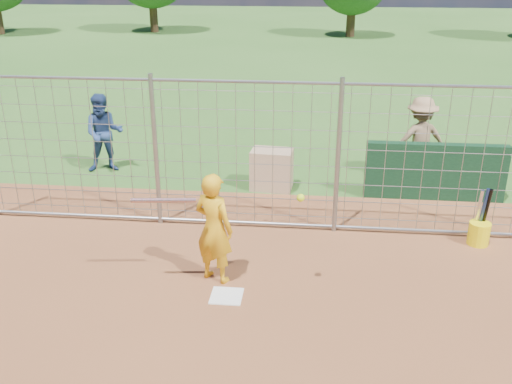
# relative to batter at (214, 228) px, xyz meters

# --- Properties ---
(ground) EXTENTS (100.00, 100.00, 0.00)m
(ground) POSITION_rel_batter_xyz_m (0.23, -0.25, -0.81)
(ground) COLOR #2D591E
(ground) RESTS_ON ground
(home_plate) EXTENTS (0.43, 0.43, 0.02)m
(home_plate) POSITION_rel_batter_xyz_m (0.23, -0.45, -0.80)
(home_plate) COLOR silver
(home_plate) RESTS_ON ground
(dugout_wall) EXTENTS (2.60, 0.20, 1.10)m
(dugout_wall) POSITION_rel_batter_xyz_m (3.63, 3.35, -0.26)
(dugout_wall) COLOR #11381E
(dugout_wall) RESTS_ON ground
(batter) EXTENTS (0.70, 0.60, 1.62)m
(batter) POSITION_rel_batter_xyz_m (0.00, 0.00, 0.00)
(batter) COLOR gold
(batter) RESTS_ON ground
(bystander_a) EXTENTS (0.95, 0.83, 1.68)m
(bystander_a) POSITION_rel_batter_xyz_m (-3.09, 4.23, 0.03)
(bystander_a) COLOR navy
(bystander_a) RESTS_ON ground
(bystander_c) EXTENTS (1.23, 0.85, 1.75)m
(bystander_c) POSITION_rel_batter_xyz_m (3.47, 4.35, 0.06)
(bystander_c) COLOR #9A7654
(bystander_c) RESTS_ON ground
(equipment_bin) EXTENTS (0.85, 0.62, 0.80)m
(equipment_bin) POSITION_rel_batter_xyz_m (0.53, 3.57, -0.41)
(equipment_bin) COLOR tan
(equipment_bin) RESTS_ON ground
(equipment_in_play) EXTENTS (2.27, 0.23, 0.16)m
(equipment_in_play) POSITION_rel_batter_xyz_m (-0.17, -0.29, 0.55)
(equipment_in_play) COLOR silver
(equipment_in_play) RESTS_ON ground
(bucket_with_bats) EXTENTS (0.34, 0.36, 0.97)m
(bucket_with_bats) POSITION_rel_batter_xyz_m (4.03, 1.51, -0.56)
(bucket_with_bats) COLOR yellow
(bucket_with_bats) RESTS_ON ground
(backstop_fence) EXTENTS (9.08, 0.08, 2.60)m
(backstop_fence) POSITION_rel_batter_xyz_m (0.23, 1.75, 0.45)
(backstop_fence) COLOR gray
(backstop_fence) RESTS_ON ground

